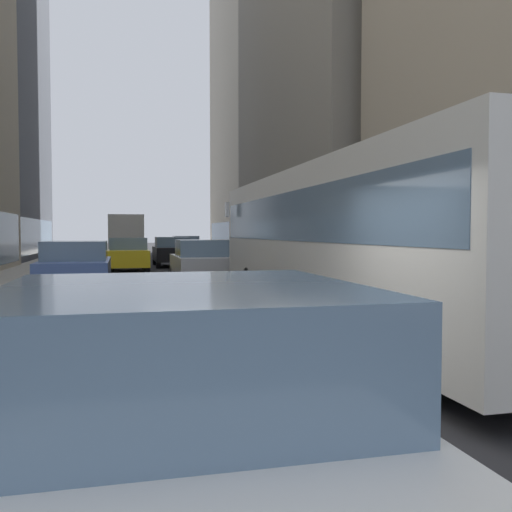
% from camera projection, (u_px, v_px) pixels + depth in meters
% --- Properties ---
extents(ground_plane, '(120.00, 120.00, 0.00)m').
position_uv_depth(ground_plane, '(143.00, 258.00, 39.78)').
color(ground_plane, '#232326').
extents(sidewalk_left, '(2.40, 110.00, 0.15)m').
position_uv_depth(sidewalk_left, '(60.00, 258.00, 38.43)').
color(sidewalk_left, '#ADA89E').
rests_on(sidewalk_left, ground).
extents(sidewalk_right, '(2.40, 110.00, 0.15)m').
position_uv_depth(sidewalk_right, '(221.00, 256.00, 41.13)').
color(sidewalk_right, '#9E9991').
rests_on(sidewalk_right, ground).
extents(building_right_mid, '(11.63, 16.65, 26.64)m').
position_uv_depth(building_right_mid, '(376.00, 19.00, 29.48)').
color(building_right_mid, gray).
rests_on(building_right_mid, ground).
extents(building_right_far, '(8.55, 19.75, 40.79)m').
position_uv_depth(building_right_far, '(275.00, 24.00, 48.83)').
color(building_right_far, '#B2A893').
rests_on(building_right_far, ground).
extents(transit_bus, '(2.78, 11.53, 3.05)m').
position_uv_depth(transit_bus, '(351.00, 237.00, 10.56)').
color(transit_bus, silver).
rests_on(transit_bus, ground).
extents(car_black_suv, '(1.95, 4.10, 1.62)m').
position_uv_depth(car_black_suv, '(172.00, 251.00, 30.15)').
color(car_black_suv, black).
rests_on(car_black_suv, ground).
extents(car_grey_wagon, '(1.83, 4.03, 1.62)m').
position_uv_depth(car_grey_wagon, '(185.00, 247.00, 38.23)').
color(car_grey_wagon, slate).
rests_on(car_grey_wagon, ground).
extents(car_white_van, '(1.84, 3.93, 1.62)m').
position_uv_depth(car_white_van, '(181.00, 436.00, 2.85)').
color(car_white_van, silver).
rests_on(car_white_van, ground).
extents(car_blue_hatchback, '(1.91, 4.13, 1.62)m').
position_uv_depth(car_blue_hatchback, '(76.00, 268.00, 16.08)').
color(car_blue_hatchback, '#4C6BB7').
rests_on(car_blue_hatchback, ground).
extents(car_yellow_taxi, '(1.83, 4.73, 1.62)m').
position_uv_depth(car_yellow_taxi, '(128.00, 254.00, 26.00)').
color(car_yellow_taxi, yellow).
rests_on(car_yellow_taxi, ground).
extents(car_silver_sedan, '(1.90, 4.06, 1.62)m').
position_uv_depth(car_silver_sedan, '(203.00, 263.00, 18.77)').
color(car_silver_sedan, '#B7BABF').
rests_on(car_silver_sedan, ground).
extents(box_truck, '(2.30, 7.50, 3.05)m').
position_uv_depth(box_truck, '(126.00, 235.00, 39.36)').
color(box_truck, '#A51919').
rests_on(box_truck, ground).
extents(dalmatian_dog, '(0.22, 0.96, 0.72)m').
position_uv_depth(dalmatian_dog, '(322.00, 349.00, 6.42)').
color(dalmatian_dog, white).
rests_on(dalmatian_dog, ground).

